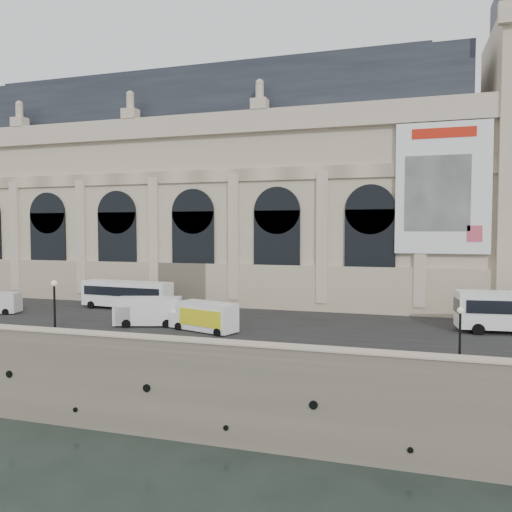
{
  "coord_description": "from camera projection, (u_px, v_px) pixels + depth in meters",
  "views": [
    {
      "loc": [
        19.47,
        -31.31,
        14.86
      ],
      "look_at": [
        3.56,
        22.0,
        11.95
      ],
      "focal_mm": 35.0,
      "sensor_mm": 36.0,
      "label": 1
    }
  ],
  "objects": [
    {
      "name": "ground",
      "position": [
        123.0,
        434.0,
        36.3
      ],
      "size": [
        260.0,
        260.0,
        0.0
      ],
      "primitive_type": "plane",
      "color": "black",
      "rests_on": "ground"
    },
    {
      "name": "quay",
      "position": [
        258.0,
        315.0,
        69.64
      ],
      "size": [
        160.0,
        70.0,
        6.0
      ],
      "primitive_type": "cube",
      "color": "gray",
      "rests_on": "ground"
    },
    {
      "name": "street",
      "position": [
        199.0,
        319.0,
        49.38
      ],
      "size": [
        160.0,
        24.0,
        0.06
      ],
      "primitive_type": "cube",
      "color": "#2D2D2D",
      "rests_on": "quay"
    },
    {
      "name": "parapet",
      "position": [
        126.0,
        342.0,
        36.53
      ],
      "size": [
        160.0,
        1.4,
        1.21
      ],
      "color": "gray",
      "rests_on": "quay"
    },
    {
      "name": "museum",
      "position": [
        207.0,
        194.0,
        66.51
      ],
      "size": [
        69.0,
        18.7,
        29.1
      ],
      "color": "beige",
      "rests_on": "quay"
    },
    {
      "name": "bus_left",
      "position": [
        127.0,
        294.0,
        55.42
      ],
      "size": [
        10.88,
        3.21,
        3.16
      ],
      "color": "white",
      "rests_on": "quay"
    },
    {
      "name": "van_c",
      "position": [
        145.0,
        311.0,
        45.92
      ],
      "size": [
        6.34,
        3.82,
        2.65
      ],
      "color": "white",
      "rests_on": "quay"
    },
    {
      "name": "box_truck",
      "position": [
        204.0,
        317.0,
        43.42
      ],
      "size": [
        6.73,
        3.98,
        2.59
      ],
      "color": "white",
      "rests_on": "quay"
    },
    {
      "name": "lamp_left",
      "position": [
        55.0,
        310.0,
        40.23
      ],
      "size": [
        0.49,
        0.49,
        4.82
      ],
      "color": "black",
      "rests_on": "quay"
    },
    {
      "name": "lamp_right",
      "position": [
        460.0,
        339.0,
        31.44
      ],
      "size": [
        0.41,
        0.41,
        4.01
      ],
      "color": "black",
      "rests_on": "quay"
    }
  ]
}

